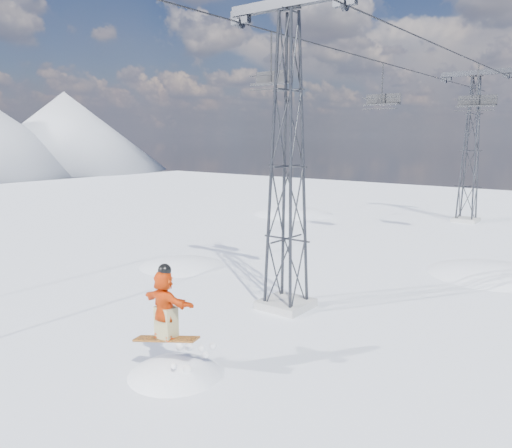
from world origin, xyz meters
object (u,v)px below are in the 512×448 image
at_px(lift_tower_near, 287,167).
at_px(snowboarder_jump, 176,426).
at_px(lift_tower_far, 471,151).
at_px(lift_chair_near, 272,79).

bearing_deg(lift_tower_near, snowboarder_jump, -84.33).
height_order(lift_tower_far, lift_chair_near, lift_tower_far).
distance_m(snowboarder_jump, lift_chair_near, 13.90).
xyz_separation_m(lift_tower_far, snowboarder_jump, (0.65, -31.51, -7.06)).
bearing_deg(lift_chair_near, lift_tower_near, -42.93).
height_order(snowboarder_jump, lift_chair_near, lift_chair_near).
bearing_deg(snowboarder_jump, lift_tower_near, 95.67).
bearing_deg(lift_tower_far, lift_tower_near, -90.00).
height_order(lift_tower_near, snowboarder_jump, lift_tower_near).
xyz_separation_m(lift_tower_near, lift_tower_far, (0.00, 25.00, 0.00)).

